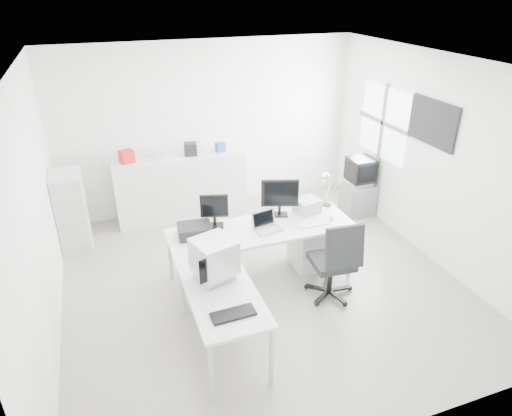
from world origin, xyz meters
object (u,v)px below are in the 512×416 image
object	(u,v)px
side_desk	(223,320)
lcd_monitor_small	(214,211)
tv_cabinet	(358,199)
laptop	(268,223)
main_desk	(261,253)
filing_cabinet	(72,211)
office_chair	(332,258)
lcd_monitor_large	(280,198)
sideboard	(181,187)
crt_tv	(361,172)
crt_monitor	(214,259)
drawer_pedestal	(307,246)
laser_printer	(307,206)
inkjet_printer	(195,230)

from	to	relation	value
side_desk	lcd_monitor_small	world-z (taller)	lcd_monitor_small
tv_cabinet	laptop	bearing A→B (deg)	-149.17
main_desk	filing_cabinet	size ratio (longest dim) A/B	2.00
side_desk	filing_cabinet	bearing A→B (deg)	118.19
lcd_monitor_small	office_chair	world-z (taller)	lcd_monitor_small
lcd_monitor_large	sideboard	xyz separation A→B (m)	(-0.98, 1.88, -0.48)
laptop	office_chair	distance (m)	0.90
crt_tv	main_desk	bearing A→B (deg)	-151.75
crt_monitor	filing_cabinet	world-z (taller)	crt_monitor
main_desk	laptop	size ratio (longest dim) A/B	6.84
office_chair	tv_cabinet	xyz separation A→B (m)	(1.50, 1.83, -0.28)
side_desk	lcd_monitor_large	world-z (taller)	lcd_monitor_large
filing_cabinet	lcd_monitor_small	bearing A→B (deg)	-38.27
lcd_monitor_small	lcd_monitor_large	bearing A→B (deg)	16.25
main_desk	laptop	world-z (taller)	laptop
drawer_pedestal	lcd_monitor_large	distance (m)	0.82
laptop	drawer_pedestal	bearing A→B (deg)	2.13
lcd_monitor_large	laser_printer	world-z (taller)	lcd_monitor_large
laptop	office_chair	xyz separation A→B (m)	(0.63, -0.56, -0.31)
main_desk	tv_cabinet	distance (m)	2.47
lcd_monitor_large	sideboard	size ratio (longest dim) A/B	0.24
inkjet_printer	sideboard	size ratio (longest dim) A/B	0.19
side_desk	lcd_monitor_large	bearing A→B (deg)	48.37
inkjet_printer	lcd_monitor_small	world-z (taller)	lcd_monitor_small
sideboard	filing_cabinet	distance (m)	1.76
inkjet_printer	office_chair	size ratio (longest dim) A/B	0.37
crt_monitor	filing_cabinet	distance (m)	2.93
laptop	laser_printer	size ratio (longest dim) A/B	1.11
laser_printer	tv_cabinet	world-z (taller)	laser_printer
office_chair	filing_cabinet	xyz separation A→B (m)	(-3.00, 2.31, 0.05)
main_desk	sideboard	world-z (taller)	sideboard
lcd_monitor_small	crt_tv	world-z (taller)	lcd_monitor_small
drawer_pedestal	tv_cabinet	xyz separation A→B (m)	(1.48, 1.12, -0.03)
drawer_pedestal	office_chair	world-z (taller)	office_chair
laptop	crt_tv	xyz separation A→B (m)	(2.13, 1.27, -0.09)
main_desk	side_desk	bearing A→B (deg)	-127.69
lcd_monitor_large	laptop	world-z (taller)	lcd_monitor_large
sideboard	laptop	bearing A→B (deg)	-73.11
laser_printer	filing_cabinet	xyz separation A→B (m)	(-3.07, 1.43, -0.24)
lcd_monitor_large	filing_cabinet	size ratio (longest dim) A/B	0.43
drawer_pedestal	lcd_monitor_small	world-z (taller)	lcd_monitor_small
drawer_pedestal	crt_tv	distance (m)	1.91
crt_monitor	tv_cabinet	world-z (taller)	crt_monitor
crt_monitor	drawer_pedestal	bearing A→B (deg)	13.34
inkjet_printer	crt_monitor	size ratio (longest dim) A/B	0.86
main_desk	sideboard	xyz separation A→B (m)	(-0.63, 2.13, 0.16)
laser_printer	crt_monitor	xyz separation A→B (m)	(-1.60, -1.07, 0.15)
side_desk	drawer_pedestal	world-z (taller)	side_desk
drawer_pedestal	filing_cabinet	distance (m)	3.43
drawer_pedestal	sideboard	xyz separation A→B (m)	(-1.33, 2.08, 0.23)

